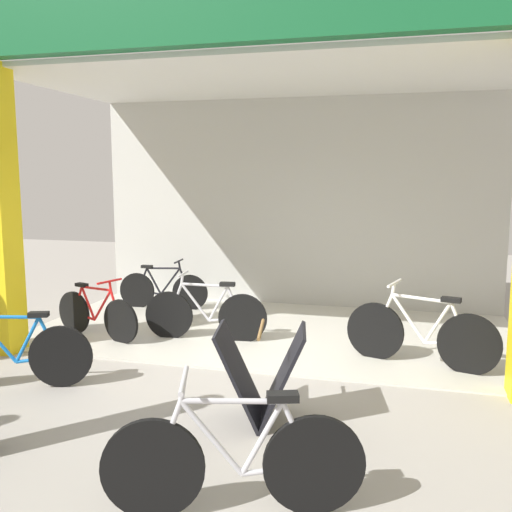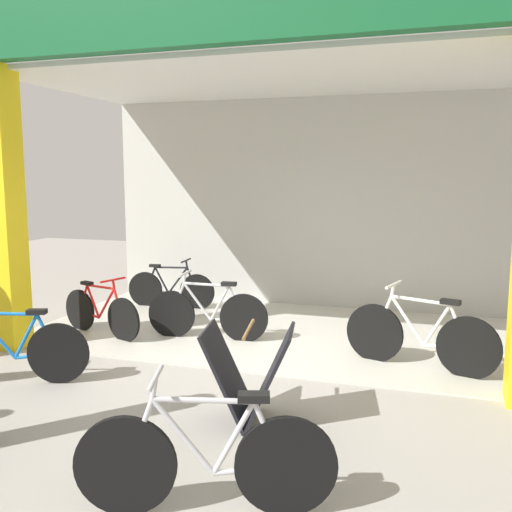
# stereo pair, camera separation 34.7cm
# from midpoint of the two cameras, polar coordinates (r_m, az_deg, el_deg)

# --- Properties ---
(ground_plane) EXTENTS (20.75, 20.75, 0.00)m
(ground_plane) POSITION_cam_midpoint_polar(r_m,az_deg,el_deg) (6.25, -3.59, -11.57)
(ground_plane) COLOR #9E9991
(ground_plane) RESTS_ON ground
(shop_facade) EXTENTS (6.57, 3.64, 4.13)m
(shop_facade) POSITION_cam_midpoint_polar(r_m,az_deg,el_deg) (7.56, 0.44, 9.02)
(shop_facade) COLOR beige
(shop_facade) RESTS_ON ground
(bicycle_inside_0) EXTENTS (1.44, 0.40, 0.79)m
(bicycle_inside_0) POSITION_cam_midpoint_polar(r_m,az_deg,el_deg) (9.08, -10.42, -3.34)
(bicycle_inside_0) COLOR black
(bicycle_inside_0) RESTS_ON ground
(bicycle_inside_1) EXTENTS (1.64, 0.56, 0.93)m
(bicycle_inside_1) POSITION_cam_midpoint_polar(r_m,az_deg,el_deg) (6.50, 14.77, -7.62)
(bicycle_inside_1) COLOR black
(bicycle_inside_1) RESTS_ON ground
(bicycle_inside_2) EXTENTS (1.58, 0.44, 0.87)m
(bicycle_inside_2) POSITION_cam_midpoint_polar(r_m,az_deg,el_deg) (7.31, -6.43, -5.82)
(bicycle_inside_2) COLOR black
(bicycle_inside_2) RESTS_ON ground
(bicycle_inside_3) EXTENTS (1.39, 0.52, 0.80)m
(bicycle_inside_3) POSITION_cam_midpoint_polar(r_m,az_deg,el_deg) (7.70, -17.01, -5.64)
(bicycle_inside_3) COLOR black
(bicycle_inside_3) RESTS_ON ground
(bicycle_parked_0) EXTENTS (1.52, 0.58, 0.88)m
(bicycle_parked_0) POSITION_cam_midpoint_polar(r_m,az_deg,el_deg) (6.26, -24.85, -8.94)
(bicycle_parked_0) COLOR black
(bicycle_parked_0) RESTS_ON ground
(bicycle_parked_1) EXTENTS (1.58, 0.57, 0.90)m
(bicycle_parked_1) POSITION_cam_midpoint_polar(r_m,az_deg,el_deg) (3.73, -4.97, -19.88)
(bicycle_parked_1) COLOR black
(bicycle_parked_1) RESTS_ON ground
(sandwich_board_sign) EXTENTS (0.85, 0.73, 0.84)m
(sandwich_board_sign) POSITION_cam_midpoint_polar(r_m,az_deg,el_deg) (4.96, -1.55, -11.85)
(sandwich_board_sign) COLOR black
(sandwich_board_sign) RESTS_ON ground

